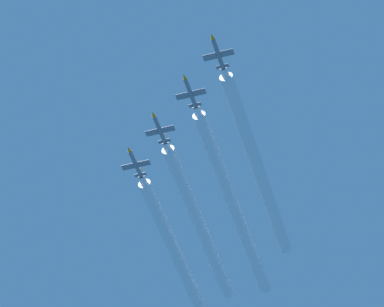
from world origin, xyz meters
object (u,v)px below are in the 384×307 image
object	(u,v)px
jet_second_echelon	(190,92)
jet_third_echelon	(159,128)
jet_fourth_echelon	(135,163)
jet_lead	(218,52)

from	to	relation	value
jet_second_echelon	jet_third_echelon	size ratio (longest dim) A/B	1.00
jet_third_echelon	jet_fourth_echelon	distance (m)	13.55
jet_second_echelon	jet_fourth_echelon	world-z (taller)	jet_second_echelon
jet_lead	jet_second_echelon	world-z (taller)	jet_lead
jet_second_echelon	jet_third_echelon	distance (m)	14.51
jet_lead	jet_second_echelon	xyz separation A→B (m)	(10.34, -9.47, -1.44)
jet_lead	jet_second_echelon	bearing A→B (deg)	-42.50
jet_fourth_echelon	jet_second_echelon	bearing A→B (deg)	140.17
jet_lead	jet_fourth_echelon	distance (m)	42.13
jet_fourth_echelon	jet_lead	bearing A→B (deg)	139.28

